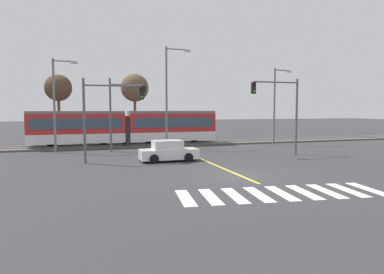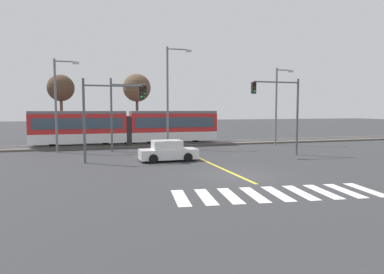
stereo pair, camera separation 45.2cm
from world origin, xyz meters
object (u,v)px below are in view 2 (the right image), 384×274
Objects in this scene: traffic_light_mid_right at (282,104)px; traffic_light_far_left at (123,104)px; street_lamp_west at (58,100)px; traffic_light_mid_left at (105,107)px; street_lamp_east at (278,102)px; sedan_crossing at (168,151)px; bare_tree_far_west at (61,89)px; street_lamp_centre at (170,92)px; bare_tree_west at (137,88)px; light_rail_tram at (128,126)px.

traffic_light_far_left is (-12.11, 6.77, -0.01)m from traffic_light_mid_right.
traffic_light_mid_left is at bearing -62.21° from street_lamp_west.
traffic_light_mid_right is at bearing -22.91° from street_lamp_west.
traffic_light_mid_right is at bearing -118.10° from street_lamp_east.
sedan_crossing is 0.52× the size of street_lamp_east.
bare_tree_far_west is (-18.01, 16.23, 1.85)m from traffic_light_mid_right.
sedan_crossing is 5.46m from traffic_light_mid_left.
street_lamp_centre reaches higher than street_lamp_east.
street_lamp_centre reaches higher than traffic_light_mid_right.
traffic_light_mid_left is 0.61× the size of street_lamp_centre.
sedan_crossing is 16.01m from street_lamp_east.
street_lamp_east is at bearing 0.07° from street_lamp_west.
sedan_crossing is at bearing -178.87° from traffic_light_mid_right.
traffic_light_far_left is (-2.57, 6.96, 3.51)m from sedan_crossing.
traffic_light_mid_right is at bearing -44.53° from street_lamp_centre.
street_lamp_centre reaches higher than bare_tree_west.
street_lamp_east is (15.26, -3.36, 2.54)m from light_rail_tram.
street_lamp_west is 1.02× the size of bare_tree_west.
street_lamp_centre is at bearing 135.47° from traffic_light_mid_right.
traffic_light_mid_left is at bearing 178.27° from traffic_light_mid_right.
sedan_crossing is 0.71× the size of traffic_light_mid_left.
street_lamp_east is at bearing -21.73° from bare_tree_far_west.
street_lamp_east reaches higher than traffic_light_mid_right.
street_lamp_centre reaches higher than sedan_crossing.
street_lamp_east is (21.58, 0.03, -0.04)m from street_lamp_west.
bare_tree_west reaches higher than sedan_crossing.
street_lamp_east is (3.98, 7.46, 0.37)m from traffic_light_mid_right.
sedan_crossing is at bearing -150.49° from street_lamp_east.
street_lamp_centre is at bearing 76.09° from sedan_crossing.
street_lamp_centre is at bearing 0.38° from street_lamp_west.
traffic_light_far_left is 6.60m from traffic_light_mid_left.
street_lamp_centre is at bearing -42.25° from light_rail_tram.
bare_tree_west is (-9.53, 16.82, 2.06)m from traffic_light_mid_right.
sedan_crossing is 0.55× the size of bare_tree_far_west.
street_lamp_west is 21.58m from street_lamp_east.
sedan_crossing is 0.52× the size of street_lamp_west.
street_lamp_west is at bearing 136.60° from sedan_crossing.
traffic_light_far_left is at bearing -177.53° from street_lamp_east.
street_lamp_centre is at bearing 179.80° from street_lamp_east.
traffic_light_mid_right is 19.11m from street_lamp_west.
light_rail_tram is 10.89m from traffic_light_mid_left.
traffic_light_mid_right is at bearing -43.81° from light_rail_tram.
traffic_light_mid_right is 19.44m from bare_tree_west.
traffic_light_mid_right is 8.47m from street_lamp_east.
street_lamp_centre reaches higher than street_lamp_west.
traffic_light_far_left is 4.71m from street_lamp_centre.
traffic_light_far_left reaches higher than light_rail_tram.
traffic_light_far_left is at bearing -58.05° from bare_tree_far_west.
traffic_light_far_left is 0.68× the size of street_lamp_centre.
street_lamp_west reaches higher than traffic_light_mid_left.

